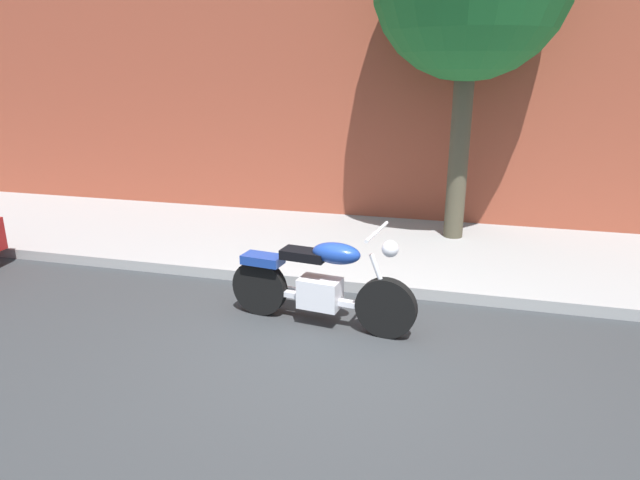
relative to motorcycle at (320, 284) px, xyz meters
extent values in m
plane|color=#303335|center=(0.26, -0.60, -0.47)|extent=(60.00, 60.00, 0.00)
cube|color=gray|center=(0.26, 2.51, -0.40)|extent=(24.11, 3.15, 0.14)
cylinder|color=black|center=(0.72, -0.10, -0.15)|extent=(0.64, 0.19, 0.63)
cylinder|color=black|center=(-0.72, 0.09, -0.15)|extent=(0.64, 0.19, 0.63)
cube|color=silver|center=(0.00, -0.01, -0.10)|extent=(0.47, 0.34, 0.32)
cube|color=silver|center=(0.00, -0.01, -0.17)|extent=(1.31, 0.25, 0.06)
ellipsoid|color=navy|center=(0.18, -0.03, 0.37)|extent=(0.55, 0.33, 0.22)
cube|color=black|center=(-0.18, 0.02, 0.31)|extent=(0.51, 0.30, 0.10)
cube|color=navy|center=(-0.67, 0.08, 0.19)|extent=(0.47, 0.30, 0.10)
cylinder|color=silver|center=(0.66, -0.09, 0.13)|extent=(0.28, 0.09, 0.58)
cylinder|color=silver|center=(0.60, -0.08, 0.65)|extent=(0.13, 0.70, 0.04)
sphere|color=silver|center=(0.74, -0.10, 0.49)|extent=(0.17, 0.17, 0.17)
cylinder|color=silver|center=(-0.23, 0.19, -0.20)|extent=(0.80, 0.19, 0.09)
cylinder|color=#484232|center=(1.29, 3.22, 1.07)|extent=(0.29, 0.29, 3.07)
camera|label=1|loc=(1.38, -5.24, 2.19)|focal=30.93mm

